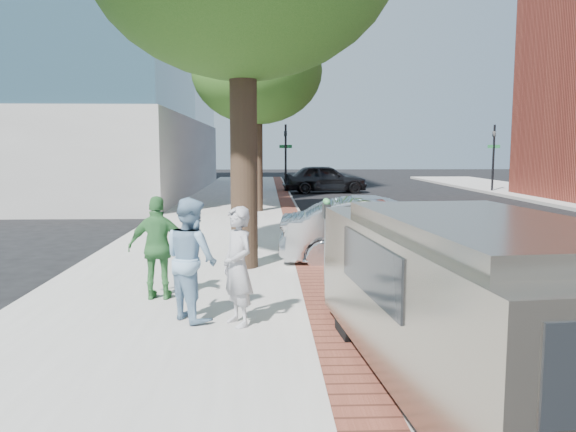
{
  "coord_description": "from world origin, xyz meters",
  "views": [
    {
      "loc": [
        -0.17,
        -8.96,
        2.44
      ],
      "look_at": [
        0.24,
        1.49,
        1.2
      ],
      "focal_mm": 35.0,
      "sensor_mm": 36.0,
      "label": 1
    }
  ],
  "objects_px": {
    "parking_meter": "(326,223)",
    "van": "(462,295)",
    "person_gray": "(238,266)",
    "person_officer": "(191,259)",
    "person_green": "(159,248)",
    "sedan_silver": "(385,232)",
    "bg_car": "(325,179)"
  },
  "relations": [
    {
      "from": "parking_meter",
      "to": "sedan_silver",
      "type": "relative_size",
      "value": 0.34
    },
    {
      "from": "parking_meter",
      "to": "person_officer",
      "type": "distance_m",
      "value": 2.76
    },
    {
      "from": "parking_meter",
      "to": "van",
      "type": "xyz_separation_m",
      "value": [
        0.94,
        -3.92,
        -0.21
      ]
    },
    {
      "from": "person_officer",
      "to": "sedan_silver",
      "type": "relative_size",
      "value": 0.38
    },
    {
      "from": "van",
      "to": "bg_car",
      "type": "bearing_deg",
      "value": 81.73
    },
    {
      "from": "parking_meter",
      "to": "van",
      "type": "height_order",
      "value": "van"
    },
    {
      "from": "person_officer",
      "to": "sedan_silver",
      "type": "xyz_separation_m",
      "value": [
        3.48,
        4.0,
        -0.26
      ]
    },
    {
      "from": "parking_meter",
      "to": "person_green",
      "type": "bearing_deg",
      "value": -163.36
    },
    {
      "from": "person_gray",
      "to": "van",
      "type": "height_order",
      "value": "van"
    },
    {
      "from": "person_gray",
      "to": "van",
      "type": "distance_m",
      "value": 2.93
    },
    {
      "from": "bg_car",
      "to": "sedan_silver",
      "type": "bearing_deg",
      "value": 172.19
    },
    {
      "from": "person_gray",
      "to": "bg_car",
      "type": "height_order",
      "value": "person_gray"
    },
    {
      "from": "person_officer",
      "to": "person_gray",
      "type": "bearing_deg",
      "value": -153.37
    },
    {
      "from": "parking_meter",
      "to": "person_green",
      "type": "distance_m",
      "value": 2.79
    },
    {
      "from": "sedan_silver",
      "to": "person_green",
      "type": "bearing_deg",
      "value": 129.11
    },
    {
      "from": "person_gray",
      "to": "bg_car",
      "type": "bearing_deg",
      "value": 139.74
    },
    {
      "from": "person_gray",
      "to": "bg_car",
      "type": "relative_size",
      "value": 0.33
    },
    {
      "from": "parking_meter",
      "to": "sedan_silver",
      "type": "xyz_separation_m",
      "value": [
        1.45,
        2.15,
        -0.48
      ]
    },
    {
      "from": "parking_meter",
      "to": "bg_car",
      "type": "xyz_separation_m",
      "value": [
        2.29,
        22.16,
        -0.41
      ]
    },
    {
      "from": "person_gray",
      "to": "person_officer",
      "type": "xyz_separation_m",
      "value": [
        -0.64,
        0.3,
        0.05
      ]
    },
    {
      "from": "person_green",
      "to": "sedan_silver",
      "type": "xyz_separation_m",
      "value": [
        4.12,
        2.95,
        -0.23
      ]
    },
    {
      "from": "person_officer",
      "to": "van",
      "type": "height_order",
      "value": "van"
    },
    {
      "from": "parking_meter",
      "to": "van",
      "type": "bearing_deg",
      "value": -76.49
    },
    {
      "from": "person_green",
      "to": "bg_car",
      "type": "bearing_deg",
      "value": -100.88
    },
    {
      "from": "parking_meter",
      "to": "person_gray",
      "type": "height_order",
      "value": "person_gray"
    },
    {
      "from": "person_officer",
      "to": "parking_meter",
      "type": "bearing_deg",
      "value": -85.82
    },
    {
      "from": "sedan_silver",
      "to": "bg_car",
      "type": "bearing_deg",
      "value": 1.14
    },
    {
      "from": "sedan_silver",
      "to": "van",
      "type": "bearing_deg",
      "value": 178.72
    },
    {
      "from": "person_green",
      "to": "sedan_silver",
      "type": "bearing_deg",
      "value": -143.12
    },
    {
      "from": "person_green",
      "to": "sedan_silver",
      "type": "relative_size",
      "value": 0.36
    },
    {
      "from": "person_gray",
      "to": "bg_car",
      "type": "distance_m",
      "value": 24.59
    },
    {
      "from": "person_officer",
      "to": "bg_car",
      "type": "xyz_separation_m",
      "value": [
        4.32,
        24.02,
        -0.18
      ]
    }
  ]
}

